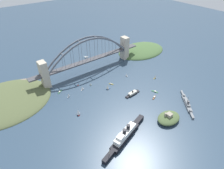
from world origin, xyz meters
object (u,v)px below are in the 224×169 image
at_px(small_boat_6, 82,88).
at_px(small_boat_7, 154,97).
at_px(fort_island_mid_harbor, 169,118).
at_px(small_boat_8, 91,84).
at_px(small_boat_3, 69,95).
at_px(harbor_arch_bridge, 89,59).
at_px(ocean_liner, 125,135).
at_px(small_boat_0, 155,77).
at_px(small_boat_5, 111,84).
at_px(small_boat_4, 155,92).
at_px(harbor_ferry_steamer, 133,93).
at_px(naval_cruiser, 187,103).
at_px(small_boat_1, 126,75).
at_px(seaplane_taxiing_near_bridge, 86,57).
at_px(small_boat_10, 60,92).
at_px(small_boat_2, 108,87).
at_px(channel_marker_buoy, 78,85).
at_px(small_boat_9, 78,112).

bearing_deg(small_boat_6, small_boat_7, 132.24).
xyz_separation_m(fort_island_mid_harbor, small_boat_8, (46.47, -151.51, -2.08)).
distance_m(fort_island_mid_harbor, small_boat_3, 174.27).
height_order(harbor_arch_bridge, ocean_liner, harbor_arch_bridge).
distance_m(small_boat_3, small_boat_8, 50.30).
bearing_deg(ocean_liner, small_boat_7, -159.33).
distance_m(small_boat_0, small_boat_5, 92.50).
relative_size(small_boat_4, small_boat_8, 2.09).
relative_size(harbor_ferry_steamer, small_boat_0, 4.01).
bearing_deg(naval_cruiser, ocean_liner, -3.76).
xyz_separation_m(harbor_arch_bridge, ocean_liner, (57.38, 186.12, -22.41)).
xyz_separation_m(naval_cruiser, small_boat_6, (119.94, -144.67, 0.93)).
distance_m(naval_cruiser, small_boat_1, 132.18).
xyz_separation_m(small_boat_0, small_boat_4, (34.45, 31.59, -2.91)).
bearing_deg(ocean_liner, small_boat_1, -131.17).
bearing_deg(small_boat_8, seaplane_taxiing_near_bridge, -116.50).
height_order(harbor_ferry_steamer, small_boat_7, harbor_ferry_steamer).
height_order(small_boat_5, small_boat_10, small_boat_5).
bearing_deg(small_boat_10, small_boat_2, 148.84).
bearing_deg(channel_marker_buoy, small_boat_0, 152.31).
height_order(small_boat_8, small_boat_10, small_boat_8).
relative_size(ocean_liner, harbor_ferry_steamer, 2.97).
bearing_deg(small_boat_9, small_boat_1, -163.34).
bearing_deg(naval_cruiser, small_boat_8, -55.55).
relative_size(ocean_liner, small_boat_9, 8.28).
bearing_deg(small_boat_4, fort_island_mid_harbor, 58.80).
distance_m(ocean_liner, fort_island_mid_harbor, 77.13).
distance_m(harbor_ferry_steamer, small_boat_7, 39.01).
relative_size(naval_cruiser, small_boat_3, 7.17).
height_order(seaplane_taxiing_near_bridge, small_boat_0, small_boat_0).
distance_m(naval_cruiser, small_boat_8, 177.78).
distance_m(naval_cruiser, small_boat_10, 226.53).
bearing_deg(seaplane_taxiing_near_bridge, small_boat_4, 99.35).
distance_m(seaplane_taxiing_near_bridge, small_boat_7, 205.74).
distance_m(small_boat_6, channel_marker_buoy, 16.80).
xyz_separation_m(seaplane_taxiing_near_bridge, small_boat_4, (-31.94, 193.95, -1.39)).
height_order(seaplane_taxiing_near_bridge, small_boat_7, seaplane_taxiing_near_bridge).
bearing_deg(small_boat_7, small_boat_3, -38.12).
height_order(harbor_ferry_steamer, small_boat_2, small_boat_2).
height_order(harbor_ferry_steamer, small_boat_3, harbor_ferry_steamer).
relative_size(small_boat_1, small_boat_7, 0.56).
height_order(fort_island_mid_harbor, seaplane_taxiing_near_bridge, fort_island_mid_harbor).
distance_m(fort_island_mid_harbor, small_boat_7, 56.38).
bearing_deg(small_boat_0, channel_marker_buoy, -27.69).
bearing_deg(harbor_arch_bridge, small_boat_4, 112.19).
relative_size(naval_cruiser, seaplane_taxiing_near_bridge, 6.16).
xyz_separation_m(small_boat_8, channel_marker_buoy, (19.82, -14.68, -1.77)).
distance_m(harbor_arch_bridge, small_boat_3, 98.12).
bearing_deg(small_boat_3, seaplane_taxiing_near_bridge, -132.64).
bearing_deg(small_boat_2, naval_cruiser, 124.90).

